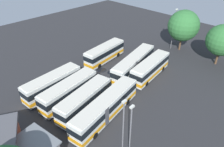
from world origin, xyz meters
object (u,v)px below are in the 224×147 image
bus_row0_slot2 (69,91)px  bus_row1_slot1 (134,63)px  lamp_post_near_entrance (130,133)px  tree_south_edge (184,26)px  bus_row1_slot0 (150,68)px  lamp_post_by_building (174,28)px  lamp_post_far_corner (123,128)px  bus_row0_slot0 (106,107)px  bus_row0_slot3 (53,84)px  tree_east_edge (222,40)px  bus_row0_slot1 (85,100)px  bus_row1_slot3 (105,53)px

bus_row0_slot2 → bus_row1_slot1: (14.42, -1.76, 0.00)m
lamp_post_near_entrance → tree_south_edge: (32.09, 11.32, 1.33)m
bus_row1_slot0 → lamp_post_by_building: size_ratio=1.14×
bus_row1_slot1 → lamp_post_far_corner: lamp_post_far_corner is taller
bus_row0_slot0 → lamp_post_by_building: 28.86m
lamp_post_near_entrance → bus_row0_slot3: bearing=86.7°
tree_east_edge → bus_row0_slot3: bearing=151.9°
bus_row0_slot1 → bus_row0_slot3: 7.40m
lamp_post_near_entrance → bus_row0_slot1: bearing=79.0°
lamp_post_by_building → bus_row1_slot1: bearing=-178.4°
bus_row0_slot3 → tree_east_edge: tree_east_edge is taller
bus_row0_slot1 → lamp_post_by_building: size_ratio=1.11×
lamp_post_by_building → bus_row0_slot2: bearing=177.4°
bus_row0_slot2 → lamp_post_far_corner: bearing=-97.9°
lamp_post_far_corner → bus_row0_slot3: bearing=86.4°
bus_row0_slot3 → lamp_post_far_corner: lamp_post_far_corner is taller
bus_row0_slot2 → lamp_post_far_corner: lamp_post_far_corner is taller
bus_row0_slot3 → tree_south_edge: tree_south_edge is taller
bus_row0_slot0 → tree_south_edge: 29.44m
bus_row1_slot0 → tree_east_edge: (14.07, -7.29, 3.63)m
bus_row1_slot1 → bus_row1_slot3: bearing=96.3°
bus_row0_slot1 → lamp_post_far_corner: bearing=-102.4°
bus_row1_slot0 → lamp_post_by_building: lamp_post_by_building is taller
lamp_post_by_building → tree_east_edge: 11.11m
bus_row0_slot3 → bus_row0_slot0: bearing=-78.7°
lamp_post_far_corner → lamp_post_near_entrance: bearing=-87.5°
lamp_post_near_entrance → lamp_post_far_corner: 1.03m
bus_row1_slot0 → tree_south_edge: 15.59m
bus_row0_slot1 → lamp_post_near_entrance: size_ratio=1.25×
bus_row1_slot1 → lamp_post_near_entrance: bearing=-141.8°
bus_row0_slot3 → lamp_post_near_entrance: 18.46m
lamp_post_near_entrance → bus_row1_slot0: bearing=28.6°
lamp_post_by_building → tree_east_edge: (0.00, -11.11, 0.23)m
bus_row0_slot1 → bus_row1_slot0: (15.08, -1.50, 0.00)m
bus_row0_slot0 → bus_row0_slot3: bearing=101.3°
bus_row0_slot1 → lamp_post_near_entrance: 11.45m
bus_row1_slot0 → tree_east_edge: size_ratio=1.27×
bus_row0_slot0 → bus_row0_slot3: same height
bus_row1_slot3 → tree_east_edge: size_ratio=1.24×
tree_south_edge → bus_row1_slot1: bearing=174.7°
bus_row0_slot3 → tree_east_edge: (30.23, -16.11, 3.63)m
bus_row1_slot3 → tree_east_edge: 24.38m
bus_row0_slot1 → bus_row1_slot0: 15.15m
bus_row0_slot3 → tree_south_edge: bearing=-12.5°
bus_row0_slot3 → bus_row1_slot3: bearing=8.2°
bus_row0_slot1 → tree_east_edge: (29.14, -8.79, 3.63)m
bus_row0_slot0 → bus_row1_slot1: 14.14m
bus_row0_slot3 → lamp_post_by_building: (30.23, -5.00, 3.40)m
bus_row0_slot3 → lamp_post_near_entrance: lamp_post_near_entrance is taller
bus_row0_slot3 → tree_east_edge: size_ratio=1.25×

